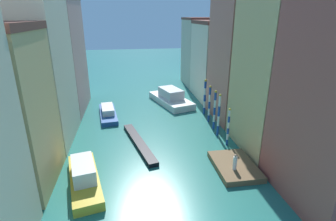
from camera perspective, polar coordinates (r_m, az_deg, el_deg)
ground_plane at (r=40.41m, az=-4.76°, el=0.13°), size 154.00×154.00×0.00m
building_left_2 at (r=31.55m, az=-28.20°, el=12.29°), size 7.02×9.66×21.42m
building_left_3 at (r=41.78m, az=-23.23°, el=11.00°), size 7.02×11.09×16.55m
building_right_1 at (r=28.79m, az=23.43°, el=10.70°), size 7.02×8.75×19.69m
building_right_2 at (r=36.65m, az=16.01°, el=12.45°), size 7.02×8.70×18.68m
building_right_3 at (r=46.00m, az=10.67°, el=10.66°), size 7.02×10.32×12.93m
building_right_4 at (r=54.96m, az=7.39°, el=12.53°), size 7.02×8.85×13.31m
waterfront_dock at (r=26.15m, az=14.29°, el=-11.64°), size 3.71×5.43×0.54m
person_on_dock at (r=24.81m, az=14.37°, el=-10.88°), size 0.36×0.36×1.51m
mooring_pole_0 at (r=29.47m, az=12.99°, el=-3.45°), size 0.27×0.27×4.39m
mooring_pole_1 at (r=31.51m, az=10.99°, el=-0.90°), size 0.30×0.30×5.22m
mooring_pole_2 at (r=33.30m, az=10.11°, el=0.20°), size 0.32×0.32×5.09m
mooring_pole_3 at (r=35.38m, az=9.00°, el=1.47°), size 0.31×0.31×5.10m
mooring_pole_4 at (r=38.23m, az=8.03°, el=3.05°), size 0.38×0.38×5.22m
vaporetto_white at (r=43.02m, az=0.62°, el=2.72°), size 6.50×10.24×2.50m
gondola_black at (r=29.79m, az=-6.34°, el=-7.02°), size 3.39×10.13×0.47m
motorboat_0 at (r=24.13m, az=-17.79°, el=-13.46°), size 3.99×8.31×2.12m
motorboat_1 at (r=38.58m, az=-12.94°, el=-0.42°), size 3.15×8.16×1.49m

